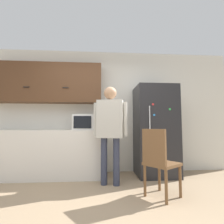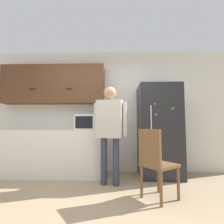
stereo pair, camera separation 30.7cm
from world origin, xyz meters
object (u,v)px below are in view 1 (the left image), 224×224
(person, at_px, (110,124))
(chair, at_px, (158,159))
(refrigerator, at_px, (155,130))
(microwave, at_px, (85,122))

(person, relative_size, chair, 1.77)
(refrigerator, bearing_deg, microwave, -178.16)
(microwave, distance_m, person, 0.66)
(microwave, distance_m, chair, 1.63)
(person, height_order, refrigerator, refrigerator)
(refrigerator, bearing_deg, chair, -106.21)
(microwave, height_order, chair, microwave)
(microwave, height_order, refrigerator, refrigerator)
(chair, bearing_deg, refrigerator, -51.99)
(person, bearing_deg, refrigerator, 41.79)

